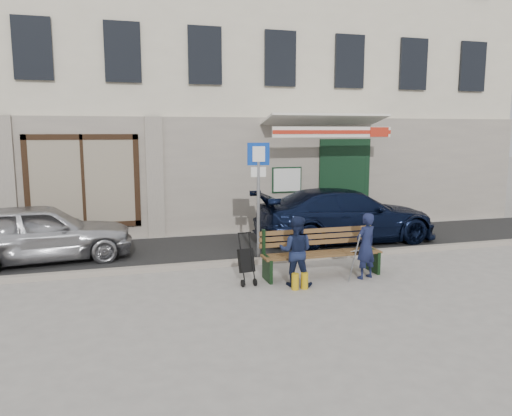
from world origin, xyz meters
name	(u,v)px	position (x,y,z in m)	size (l,w,h in m)	color
ground	(257,286)	(0.00, 0.00, 0.00)	(80.00, 80.00, 0.00)	#9E9991
asphalt_lane	(221,248)	(0.00, 3.10, 0.01)	(60.00, 3.20, 0.01)	#282828
curb	(237,262)	(0.00, 1.50, 0.06)	(60.00, 0.18, 0.12)	#9E9384
building	(186,65)	(0.01, 8.45, 4.97)	(20.00, 8.27, 10.00)	beige
car_silver	(41,233)	(-4.02, 2.95, 0.65)	(1.54, 3.84, 1.31)	#B5B5BA
car_navy	(346,215)	(3.24, 2.99, 0.68)	(1.92, 4.72, 1.37)	black
parking_sign	(258,183)	(0.53, 1.72, 1.72)	(0.48, 0.08, 2.58)	gray
bench	(319,253)	(1.36, 0.28, 0.46)	(2.40, 1.17, 0.98)	brown
man	(366,246)	(2.15, -0.09, 0.64)	(0.47, 0.31, 1.28)	#151A39
woman	(296,251)	(0.70, -0.14, 0.65)	(0.63, 0.49, 1.30)	#151E3C
stroller	(246,262)	(-0.15, 0.20, 0.42)	(0.31, 0.42, 0.96)	black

